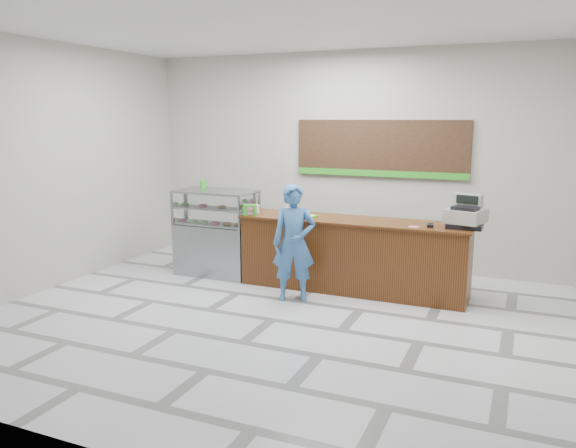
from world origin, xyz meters
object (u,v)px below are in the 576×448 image
at_px(sales_counter, 353,255).
at_px(serving_tray, 302,216).
at_px(customer, 294,243).
at_px(cash_register, 466,215).
at_px(display_case, 217,232).

bearing_deg(sales_counter, serving_tray, -174.79).
distance_m(sales_counter, customer, 0.98).
bearing_deg(serving_tray, customer, -65.99).
height_order(serving_tray, customer, customer).
bearing_deg(sales_counter, cash_register, 1.18).
relative_size(cash_register, serving_tray, 1.29).
xyz_separation_m(cash_register, customer, (-2.11, -0.74, -0.40)).
relative_size(serving_tray, customer, 0.28).
relative_size(display_case, cash_register, 2.34).
bearing_deg(cash_register, serving_tray, -162.16).
xyz_separation_m(serving_tray, customer, (0.14, -0.64, -0.25)).
distance_m(display_case, customer, 1.77).
height_order(sales_counter, display_case, display_case).
height_order(display_case, serving_tray, display_case).
bearing_deg(customer, cash_register, -1.24).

